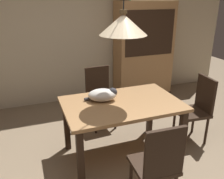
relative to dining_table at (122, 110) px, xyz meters
name	(u,v)px	position (x,y,z in m)	size (l,w,h in m)	color
back_wall	(75,24)	(-0.09, 2.06, 0.80)	(6.40, 0.10, 2.90)	beige
dining_table	(122,110)	(0.00, 0.00, 0.00)	(1.40, 0.90, 0.75)	#A87A4C
chair_far_back	(100,94)	(0.00, 0.88, -0.14)	(0.42, 0.42, 0.93)	black
chair_right_side	(197,107)	(1.13, -0.01, -0.14)	(0.43, 0.43, 0.93)	black
chair_near_front	(158,163)	(0.00, -0.88, -0.14)	(0.42, 0.42, 0.93)	black
cat_sleeping	(103,95)	(-0.19, 0.13, 0.18)	(0.40, 0.29, 0.16)	silver
pendant_lamp	(123,24)	(0.00, 0.00, 1.01)	(0.52, 0.52, 1.30)	beige
hutch_bookcase	(143,53)	(1.17, 1.73, 0.24)	(1.12, 0.45, 1.85)	#A87A4C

